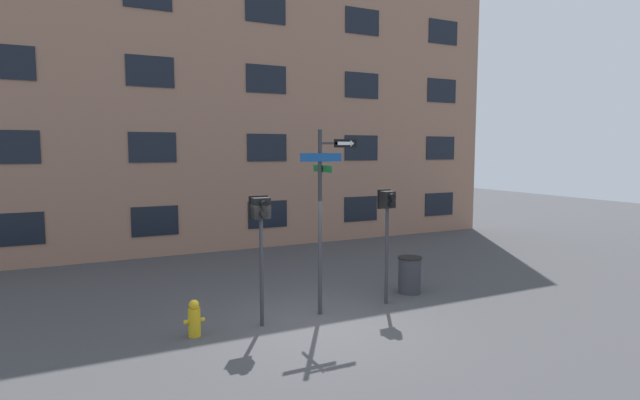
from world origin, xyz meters
TOP-DOWN VIEW (x-y plane):
  - ground_plane at (0.00, 0.00)m, footprint 60.00×60.00m
  - building_facade at (0.00, 8.68)m, footprint 24.00×0.64m
  - street_sign_pole at (0.46, 0.66)m, footprint 1.38×0.86m
  - pedestrian_signal_left at (-1.01, 0.52)m, footprint 0.41×0.40m
  - pedestrian_signal_right at (2.10, 0.64)m, footprint 0.35×0.40m
  - fire_hydrant at (-2.38, 0.55)m, footprint 0.40×0.24m
  - trash_bin at (3.14, 1.15)m, footprint 0.60×0.60m

SIDE VIEW (x-z plane):
  - ground_plane at x=0.00m, z-range 0.00..0.00m
  - fire_hydrant at x=-2.38m, z-range -0.01..0.71m
  - trash_bin at x=3.14m, z-range 0.00..0.92m
  - pedestrian_signal_right at x=2.10m, z-range 0.75..3.43m
  - pedestrian_signal_left at x=-1.01m, z-range 0.79..3.46m
  - street_sign_pole at x=0.46m, z-range 0.40..4.43m
  - building_facade at x=0.00m, z-range 0.00..12.30m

